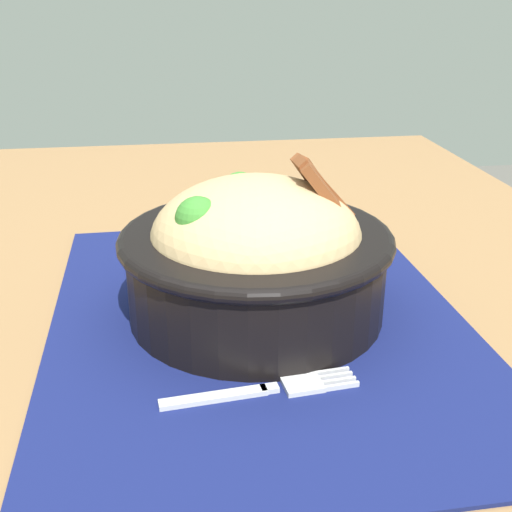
% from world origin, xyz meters
% --- Properties ---
extents(table, '(1.22, 0.80, 0.75)m').
position_xyz_m(table, '(0.00, 0.00, 0.68)').
color(table, olive).
rests_on(table, ground_plane).
extents(placemat, '(0.44, 0.34, 0.00)m').
position_xyz_m(placemat, '(0.03, 0.01, 0.75)').
color(placemat, '#11194C').
rests_on(placemat, table).
extents(bowl, '(0.23, 0.23, 0.13)m').
position_xyz_m(bowl, '(0.02, 0.01, 0.80)').
color(bowl, black).
rests_on(bowl, placemat).
extents(fork, '(0.03, 0.13, 0.00)m').
position_xyz_m(fork, '(0.13, 0.00, 0.75)').
color(fork, silver).
rests_on(fork, placemat).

